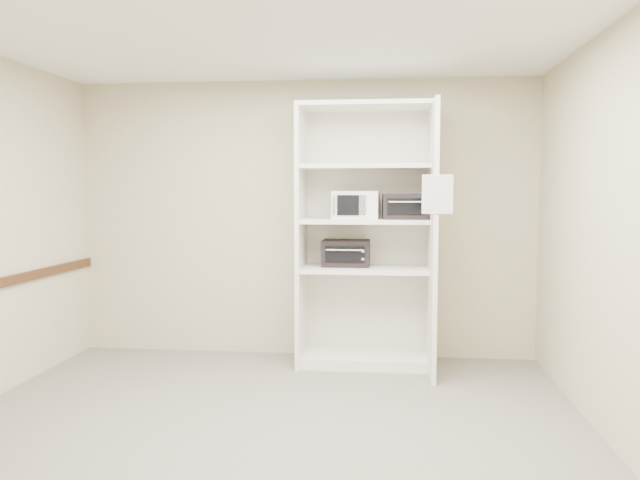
# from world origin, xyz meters

# --- Properties ---
(floor) EXTENTS (4.50, 4.00, 0.01)m
(floor) POSITION_xyz_m (0.00, 0.00, 0.00)
(floor) COLOR #676057
(floor) RESTS_ON ground
(ceiling) EXTENTS (4.50, 4.00, 0.01)m
(ceiling) POSITION_xyz_m (0.00, 0.00, 2.70)
(ceiling) COLOR white
(wall_back) EXTENTS (4.50, 0.02, 2.70)m
(wall_back) POSITION_xyz_m (0.00, 2.00, 1.35)
(wall_back) COLOR beige
(wall_back) RESTS_ON ground
(wall_front) EXTENTS (4.50, 0.02, 2.70)m
(wall_front) POSITION_xyz_m (0.00, -2.00, 1.35)
(wall_front) COLOR beige
(wall_front) RESTS_ON ground
(wall_right) EXTENTS (0.02, 4.00, 2.70)m
(wall_right) POSITION_xyz_m (2.25, 0.00, 1.35)
(wall_right) COLOR beige
(wall_right) RESTS_ON ground
(shelving_unit) EXTENTS (1.24, 0.92, 2.42)m
(shelving_unit) POSITION_xyz_m (0.67, 1.70, 1.13)
(shelving_unit) COLOR white
(shelving_unit) RESTS_ON floor
(microwave) EXTENTS (0.44, 0.35, 0.26)m
(microwave) POSITION_xyz_m (0.53, 1.73, 1.50)
(microwave) COLOR white
(microwave) RESTS_ON shelving_unit
(toaster_oven_upper) EXTENTS (0.42, 0.32, 0.23)m
(toaster_oven_upper) POSITION_xyz_m (0.98, 1.65, 1.49)
(toaster_oven_upper) COLOR black
(toaster_oven_upper) RESTS_ON shelving_unit
(toaster_oven_lower) EXTENTS (0.44, 0.33, 0.24)m
(toaster_oven_lower) POSITION_xyz_m (0.44, 1.76, 1.04)
(toaster_oven_lower) COLOR black
(toaster_oven_lower) RESTS_ON shelving_unit
(paper_sign) EXTENTS (0.25, 0.01, 0.31)m
(paper_sign) POSITION_xyz_m (1.23, 1.07, 1.60)
(paper_sign) COLOR white
(paper_sign) RESTS_ON shelving_unit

